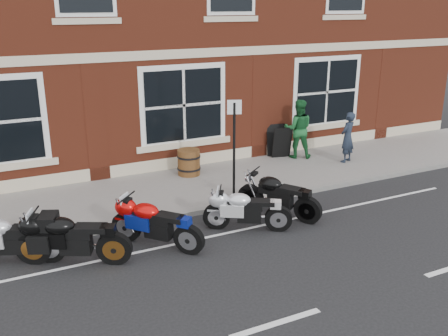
{
  "coord_description": "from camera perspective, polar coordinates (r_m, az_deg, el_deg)",
  "views": [
    {
      "loc": [
        -3.63,
        -8.55,
        4.73
      ],
      "look_at": [
        1.35,
        1.6,
        0.98
      ],
      "focal_mm": 40.0,
      "sensor_mm": 36.0,
      "label": 1
    }
  ],
  "objects": [
    {
      "name": "moto_sport_black",
      "position": [
        9.86,
        -17.1,
        -7.46
      ],
      "size": [
        2.03,
        1.12,
        0.99
      ],
      "rotation": [
        0.0,
        0.0,
        1.1
      ],
      "color": "black",
      "rests_on": "ground"
    },
    {
      "name": "barrel_planter",
      "position": [
        14.01,
        -4.04,
        0.67
      ],
      "size": [
        0.65,
        0.65,
        0.73
      ],
      "color": "#4A3413",
      "rests_on": "sidewalk"
    },
    {
      "name": "kerb",
      "position": [
        11.59,
        -5.63,
        -5.49
      ],
      "size": [
        30.0,
        0.16,
        0.12
      ],
      "primitive_type": "cube",
      "color": "slate",
      "rests_on": "ground"
    },
    {
      "name": "a_board_sign",
      "position": [
        15.69,
        6.31,
        3.06
      ],
      "size": [
        0.67,
        0.52,
        1.0
      ],
      "primitive_type": null,
      "rotation": [
        0.0,
        0.0,
        -0.21
      ],
      "color": "black",
      "rests_on": "sidewalk"
    },
    {
      "name": "pedestrian_right",
      "position": [
        15.61,
        8.46,
        4.45
      ],
      "size": [
        1.11,
        1.03,
        1.82
      ],
      "primitive_type": "imported",
      "rotation": [
        0.0,
        0.0,
        2.64
      ],
      "color": "#185628",
      "rests_on": "sidewalk"
    },
    {
      "name": "moto_sport_silver",
      "position": [
        10.83,
        2.49,
        -4.63
      ],
      "size": [
        1.72,
        1.11,
        0.87
      ],
      "rotation": [
        0.0,
        0.0,
        1.03
      ],
      "color": "black",
      "rests_on": "ground"
    },
    {
      "name": "parking_sign",
      "position": [
        12.08,
        1.17,
        2.99
      ],
      "size": [
        0.33,
        0.15,
        2.44
      ],
      "rotation": [
        0.0,
        0.0,
        -0.38
      ],
      "color": "black",
      "rests_on": "sidewalk"
    },
    {
      "name": "ground",
      "position": [
        10.42,
        -2.82,
        -8.65
      ],
      "size": [
        80.0,
        80.0,
        0.0
      ],
      "primitive_type": "plane",
      "color": "black",
      "rests_on": "ground"
    },
    {
      "name": "moto_sport_red",
      "position": [
        10.18,
        -7.85,
        -6.11
      ],
      "size": [
        1.46,
        1.69,
        0.94
      ],
      "rotation": [
        0.0,
        0.0,
        0.7
      ],
      "color": "black",
      "rests_on": "ground"
    },
    {
      "name": "moto_touring_silver",
      "position": [
        10.33,
        -23.52,
        -7.13
      ],
      "size": [
        1.93,
        0.95,
        1.35
      ],
      "rotation": [
        0.0,
        0.0,
        1.15
      ],
      "color": "black",
      "rests_on": "ground"
    },
    {
      "name": "moto_naked_black",
      "position": [
        11.58,
        6.16,
        -2.93
      ],
      "size": [
        1.22,
        1.87,
        0.95
      ],
      "rotation": [
        0.0,
        0.0,
        0.55
      ],
      "color": "black",
      "rests_on": "ground"
    },
    {
      "name": "pedestrian_left",
      "position": [
        15.47,
        13.93,
        3.43
      ],
      "size": [
        0.66,
        0.56,
        1.53
      ],
      "primitive_type": "imported",
      "rotation": [
        0.0,
        0.0,
        3.54
      ],
      "color": "#1B2432",
      "rests_on": "sidewalk"
    },
    {
      "name": "sidewalk",
      "position": [
        12.98,
        -8.11,
        -2.92
      ],
      "size": [
        30.0,
        3.0,
        0.12
      ],
      "primitive_type": "cube",
      "color": "slate",
      "rests_on": "ground"
    }
  ]
}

